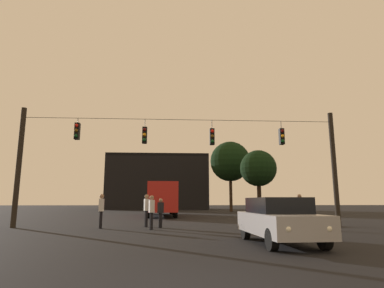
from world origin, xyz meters
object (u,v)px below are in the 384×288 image
object	(u,v)px
pedestrian_crossing_left	(101,209)
pedestrian_crossing_right	(146,208)
car_near_right	(279,219)
pedestrian_trailing	(152,210)
pedestrian_near_bus	(161,211)
tree_left_silhouette	(258,169)
city_bus	(162,196)
pedestrian_crossing_center	(300,209)
tree_behind_building	(230,162)

from	to	relation	value
pedestrian_crossing_left	pedestrian_crossing_right	size ratio (longest dim) A/B	1.00
car_near_right	pedestrian_crossing_right	xyz separation A→B (m)	(-5.02, 7.35, 0.21)
pedestrian_crossing_right	pedestrian_trailing	size ratio (longest dim) A/B	1.05
car_near_right	pedestrian_near_bus	xyz separation A→B (m)	(-4.22, 6.83, 0.07)
pedestrian_near_bus	tree_left_silhouette	bearing A→B (deg)	60.11
tree_left_silhouette	pedestrian_trailing	bearing A→B (deg)	-119.25
pedestrian_crossing_left	city_bus	bearing A→B (deg)	79.31
city_bus	pedestrian_crossing_center	distance (m)	16.91
pedestrian_near_bus	city_bus	bearing A→B (deg)	91.71
pedestrian_crossing_right	tree_behind_building	size ratio (longest dim) A/B	0.19
pedestrian_near_bus	tree_left_silhouette	size ratio (longest dim) A/B	0.22
pedestrian_crossing_left	pedestrian_crossing_center	xyz separation A→B (m)	(10.28, -0.91, -0.01)
city_bus	tree_left_silhouette	xyz separation A→B (m)	(10.78, 4.22, 3.20)
pedestrian_crossing_left	pedestrian_crossing_center	size ratio (longest dim) A/B	1.00
city_bus	tree_behind_building	world-z (taller)	tree_behind_building
pedestrian_crossing_right	pedestrian_near_bus	distance (m)	0.97
city_bus	pedestrian_crossing_left	world-z (taller)	city_bus
car_near_right	tree_behind_building	size ratio (longest dim) A/B	0.46
pedestrian_near_bus	pedestrian_trailing	size ratio (longest dim) A/B	0.91
pedestrian_crossing_left	pedestrian_near_bus	bearing A→B (deg)	6.38
pedestrian_near_bus	tree_left_silhouette	xyz separation A→B (m)	(10.37, 18.04, 4.20)
pedestrian_crossing_center	pedestrian_near_bus	size ratio (longest dim) A/B	1.14
car_near_right	pedestrian_crossing_left	world-z (taller)	pedestrian_crossing_left
car_near_right	pedestrian_trailing	xyz separation A→B (m)	(-4.63, 5.63, 0.16)
tree_left_silhouette	pedestrian_crossing_center	bearing A→B (deg)	-99.34
pedestrian_near_bus	pedestrian_trailing	world-z (taller)	pedestrian_trailing
city_bus	tree_behind_building	size ratio (longest dim) A/B	1.16
city_bus	pedestrian_crossing_left	distance (m)	14.44
pedestrian_crossing_center	pedestrian_crossing_right	bearing A→B (deg)	167.48
car_near_right	pedestrian_crossing_right	size ratio (longest dim) A/B	2.49
pedestrian_near_bus	tree_behind_building	bearing A→B (deg)	71.59
car_near_right	tree_left_silhouette	xyz separation A→B (m)	(6.15, 24.87, 4.27)
pedestrian_crossing_left	tree_behind_building	distance (m)	29.04
pedestrian_crossing_left	pedestrian_crossing_right	distance (m)	2.44
pedestrian_trailing	pedestrian_crossing_right	bearing A→B (deg)	102.81
tree_behind_building	pedestrian_near_bus	bearing A→B (deg)	-108.41
pedestrian_crossing_center	city_bus	bearing A→B (deg)	116.78
tree_behind_building	pedestrian_crossing_center	bearing A→B (deg)	-92.85
city_bus	pedestrian_near_bus	xyz separation A→B (m)	(0.41, -13.82, -1.00)
car_near_right	pedestrian_crossing_center	bearing A→B (deg)	61.91
pedestrian_crossing_right	pedestrian_trailing	distance (m)	1.77
car_near_right	tree_left_silhouette	size ratio (longest dim) A/B	0.61
city_bus	tree_behind_building	distance (m)	15.62
pedestrian_crossing_center	pedestrian_near_bus	xyz separation A→B (m)	(-7.19, 1.26, -0.14)
pedestrian_crossing_left	tree_behind_building	world-z (taller)	tree_behind_building
pedestrian_crossing_left	pedestrian_near_bus	distance (m)	3.11
city_bus	car_near_right	world-z (taller)	city_bus
car_near_right	pedestrian_crossing_center	distance (m)	6.33
city_bus	car_near_right	bearing A→B (deg)	-77.36
car_near_right	pedestrian_trailing	size ratio (longest dim) A/B	2.60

